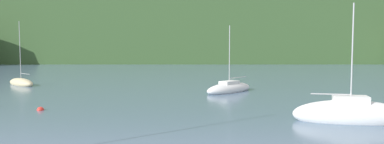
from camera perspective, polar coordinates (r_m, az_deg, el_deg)
The scene contains 5 objects.
wooded_hillside at distance 117.00m, azimuth 8.90°, elevation 5.51°, with size 352.00×59.71×37.54m.
sailboat_far_3 at distance 42.67m, azimuth -25.21°, elevation -1.56°, with size 4.47×4.19×7.09m.
sailboat_mid_8 at distance 21.85m, azimuth 23.91°, elevation -6.15°, with size 6.40×2.82×6.99m.
sailboat_far_11 at distance 33.13m, azimuth 6.07°, elevation -2.63°, with size 5.34×5.47×6.37m.
mooring_buoy_mid at distance 25.66m, azimuth -22.65°, elevation -5.59°, with size 0.46×0.46×0.46m, color red.
Camera 1 is at (0.07, 12.59, 4.20)m, focal length 33.76 mm.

